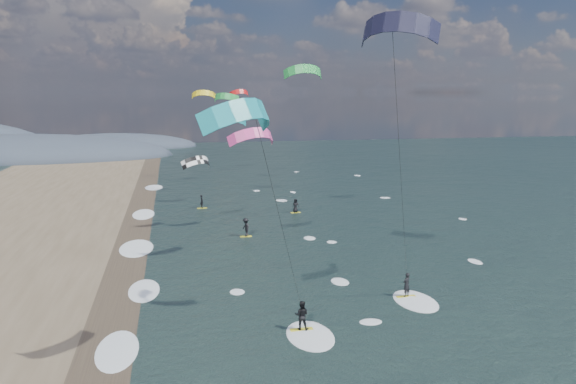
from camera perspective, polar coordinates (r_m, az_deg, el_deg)
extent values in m
cube|color=#382D23|center=(35.45, -17.41, -12.42)|extent=(3.00, 240.00, 0.00)
ellipsoid|color=#3D4756|center=(127.40, -26.17, 3.05)|extent=(64.00, 24.00, 10.00)
ellipsoid|color=#3D4756|center=(143.93, -17.25, 4.33)|extent=(40.00, 18.00, 7.00)
cube|color=yellow|center=(38.39, 11.90, -10.36)|extent=(1.30, 0.39, 0.06)
imported|color=black|center=(38.12, 11.95, -9.19)|extent=(0.70, 0.62, 1.60)
ellipsoid|color=white|center=(37.84, 12.81, -10.75)|extent=(2.60, 4.20, 0.12)
cylinder|color=black|center=(32.76, 11.35, 2.37)|extent=(0.02, 0.02, 17.02)
cube|color=yellow|center=(32.76, 1.38, -13.80)|extent=(1.32, 0.41, 0.06)
imported|color=black|center=(32.42, 1.39, -12.40)|extent=(0.99, 0.89, 1.68)
ellipsoid|color=white|center=(32.13, 2.26, -14.37)|extent=(2.60, 4.20, 0.12)
cylinder|color=black|center=(27.39, -0.70, -3.26)|extent=(0.02, 0.02, 13.30)
cube|color=yellow|center=(52.76, -4.30, -4.51)|extent=(1.10, 0.35, 0.05)
imported|color=black|center=(52.54, -4.31, -3.57)|extent=(0.92, 1.25, 1.73)
cube|color=yellow|center=(62.94, 0.77, -2.09)|extent=(1.10, 0.35, 0.05)
imported|color=black|center=(62.78, 0.77, -1.39)|extent=(0.78, 0.54, 1.53)
cube|color=yellow|center=(66.10, -8.73, -1.62)|extent=(1.10, 0.35, 0.05)
imported|color=black|center=(65.95, -8.75, -0.94)|extent=(0.48, 0.63, 1.54)
ellipsoid|color=white|center=(31.69, -15.88, -15.13)|extent=(2.40, 5.40, 0.11)
ellipsoid|color=white|center=(40.01, -15.00, -9.68)|extent=(2.40, 5.40, 0.11)
ellipsoid|color=white|center=(50.50, -14.34, -5.50)|extent=(2.40, 5.40, 0.11)
ellipsoid|color=white|center=(64.10, -13.82, -2.19)|extent=(2.40, 5.40, 0.11)
ellipsoid|color=white|center=(81.78, -13.41, 0.45)|extent=(2.40, 5.40, 0.11)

